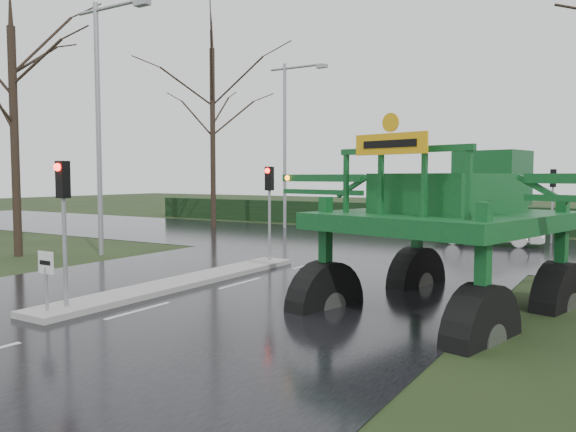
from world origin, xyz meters
The scene contains 15 objects.
ground centered at (0.00, 0.00, 0.00)m, with size 140.00×140.00×0.00m, color black.
road_main centered at (0.00, 10.00, 0.00)m, with size 14.00×80.00×0.02m, color black.
road_cross centered at (0.00, 16.00, 0.01)m, with size 80.00×12.00×0.02m, color black.
median_island centered at (-1.30, 3.00, 0.09)m, with size 1.20×10.00×0.16m, color gray.
hedge_row centered at (0.00, 24.00, 0.75)m, with size 44.00×0.90×1.50m, color black.
keep_left_sign centered at (-1.30, -1.50, 1.06)m, with size 0.50×0.07×1.35m.
traffic_signal_near centered at (-1.30, -1.01, 2.59)m, with size 0.26×0.33×3.52m.
traffic_signal_mid centered at (-1.30, 7.49, 2.59)m, with size 0.26×0.33×3.52m.
traffic_signal_far centered at (6.50, 20.01, 2.59)m, with size 0.26×0.33×3.52m.
street_light_left_near centered at (-8.19, 6.00, 5.99)m, with size 3.85×0.30×10.00m.
street_light_left_far centered at (-8.19, 20.00, 5.99)m, with size 3.85×0.30×10.00m.
tree_left_near centered at (-11.00, 4.00, 5.85)m, with size 6.30×6.30×10.85m.
tree_left_far centered at (-12.50, 18.00, 7.15)m, with size 7.70×7.70×13.26m.
crop_sprayer centered at (3.56, 3.00, 2.66)m, with size 9.82×7.18×5.62m.
white_sedan centered at (4.07, 17.76, 0.00)m, with size 1.69×4.86×1.60m, color silver.
Camera 1 is at (9.83, -9.19, 3.16)m, focal length 35.00 mm.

